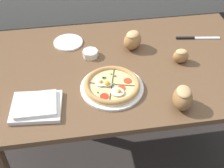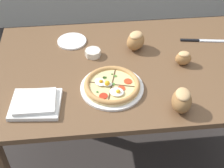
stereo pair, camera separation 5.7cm
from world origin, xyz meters
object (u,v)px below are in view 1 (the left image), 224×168
(bread_piece_far, at_px, (183,98))
(bread_piece_near, at_px, (133,40))
(napkin_folded, at_px, (36,106))
(side_saucer, at_px, (68,42))
(dining_table, at_px, (125,79))
(pizza, at_px, (112,86))
(bread_piece_mid, at_px, (181,56))
(knife_main, at_px, (197,38))
(ramekin_bowl, at_px, (90,53))

(bread_piece_far, bearing_deg, bread_piece_near, 105.07)
(napkin_folded, bearing_deg, side_saucer, 71.30)
(dining_table, bearing_deg, pizza, -120.82)
(pizza, xyz_separation_m, bread_piece_mid, (0.39, 0.15, 0.02))
(dining_table, xyz_separation_m, napkin_folded, (-0.46, -0.25, 0.11))
(bread_piece_near, xyz_separation_m, side_saucer, (-0.35, 0.10, -0.05))
(dining_table, bearing_deg, side_saucer, 139.59)
(knife_main, bearing_deg, ramekin_bowl, -165.28)
(bread_piece_near, bearing_deg, side_saucer, 163.87)
(side_saucer, bearing_deg, bread_piece_mid, -24.50)
(bread_piece_far, bearing_deg, pizza, 150.75)
(pizza, xyz_separation_m, bread_piece_far, (0.29, -0.16, 0.04))
(dining_table, bearing_deg, bread_piece_mid, -3.34)
(bread_piece_near, xyz_separation_m, bread_piece_mid, (0.23, -0.16, -0.01))
(bread_piece_near, bearing_deg, pizza, -117.55)
(bread_piece_near, distance_m, bread_piece_mid, 0.28)
(pizza, relative_size, napkin_folded, 1.28)
(ramekin_bowl, bearing_deg, pizza, -74.54)
(pizza, height_order, ramekin_bowl, pizza)
(ramekin_bowl, distance_m, bread_piece_far, 0.57)
(dining_table, distance_m, napkin_folded, 0.53)
(ramekin_bowl, height_order, bread_piece_mid, bread_piece_mid)
(napkin_folded, bearing_deg, dining_table, 28.32)
(knife_main, bearing_deg, bread_piece_mid, -123.01)
(pizza, distance_m, napkin_folded, 0.37)
(bread_piece_mid, relative_size, knife_main, 0.33)
(bread_piece_far, xyz_separation_m, side_saucer, (-0.48, 0.58, -0.05))
(napkin_folded, xyz_separation_m, side_saucer, (0.17, 0.49, -0.01))
(bread_piece_mid, xyz_separation_m, side_saucer, (-0.58, 0.26, -0.03))
(bread_piece_near, bearing_deg, napkin_folded, -143.05)
(dining_table, distance_m, pizza, 0.23)
(bread_piece_near, height_order, bread_piece_mid, bread_piece_near)
(dining_table, relative_size, side_saucer, 8.42)
(bread_piece_near, relative_size, bread_piece_far, 1.05)
(bread_piece_mid, height_order, knife_main, bread_piece_mid)
(dining_table, distance_m, ramekin_bowl, 0.24)
(napkin_folded, height_order, bread_piece_far, bread_piece_far)
(pizza, relative_size, knife_main, 1.20)
(bread_piece_near, xyz_separation_m, bread_piece_far, (0.13, -0.48, 0.00))
(knife_main, bearing_deg, bread_piece_near, -167.16)
(dining_table, bearing_deg, napkin_folded, -151.68)
(pizza, bearing_deg, knife_main, 31.74)
(ramekin_bowl, distance_m, bread_piece_mid, 0.48)
(bread_piece_mid, bearing_deg, napkin_folded, -162.91)
(knife_main, bearing_deg, side_saucer, -177.14)
(dining_table, height_order, ramekin_bowl, ramekin_bowl)
(bread_piece_near, bearing_deg, knife_main, 4.66)
(napkin_folded, bearing_deg, pizza, 12.24)
(bread_piece_far, bearing_deg, napkin_folded, 172.41)
(bread_piece_near, distance_m, bread_piece_far, 0.50)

